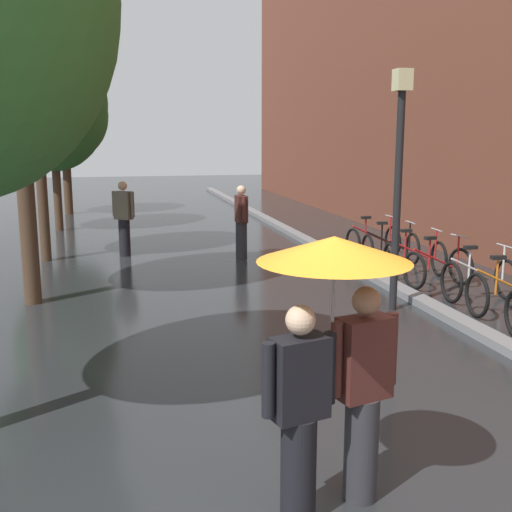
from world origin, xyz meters
The scene contains 15 objects.
kerb_strip centered at (3.20, 10.00, 0.06)m, with size 0.30×36.00×0.12m, color slate.
street_tree_1 centered at (-3.07, 6.76, 4.60)m, with size 3.12×3.12×6.57m.
street_tree_2 centered at (-3.21, 10.45, 4.40)m, with size 2.84×2.84×6.23m.
street_tree_3 centered at (-3.27, 15.10, 3.65)m, with size 3.12×3.12×5.58m.
street_tree_4 centered at (-3.24, 19.13, 3.44)m, with size 3.05×3.05×5.05m.
parked_bicycle_1 centered at (4.16, 4.31, 0.38)m, with size 1.13×0.77×0.96m.
parked_bicycle_2 centered at (4.24, 5.19, 0.38)m, with size 1.10×0.73×0.96m.
parked_bicycle_3 centered at (4.06, 6.24, 0.38)m, with size 1.16×0.84×0.96m.
parked_bicycle_4 centered at (4.05, 7.11, 0.38)m, with size 1.13×0.78×0.96m.
parked_bicycle_5 centered at (4.04, 8.21, 0.38)m, with size 1.12×0.76×0.96m.
parked_bicycle_6 centered at (4.07, 9.17, 0.38)m, with size 1.13×0.79×0.96m.
couple_under_umbrella centered at (-0.22, 0.18, 1.36)m, with size 1.11×1.09×2.06m.
street_lamp_post centered at (2.60, 5.03, 2.21)m, with size 0.24×0.24×3.73m.
pedestrian_walking_midground centered at (1.13, 9.87, 0.84)m, with size 0.26×0.59×1.65m.
pedestrian_walking_far centered at (-1.48, 10.64, 0.89)m, with size 0.49×0.41×1.73m.
Camera 1 is at (-1.71, -3.78, 2.74)m, focal length 43.29 mm.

